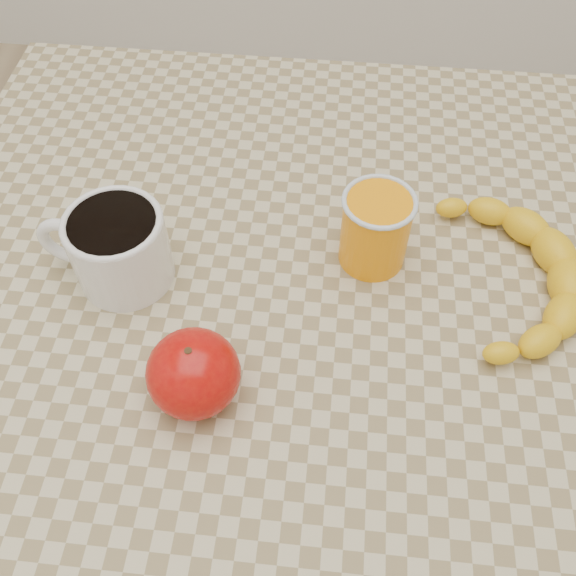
# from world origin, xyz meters

# --- Properties ---
(ground) EXTENTS (3.00, 3.00, 0.00)m
(ground) POSITION_xyz_m (0.00, 0.00, 0.00)
(ground) COLOR tan
(ground) RESTS_ON ground
(table) EXTENTS (0.80, 0.80, 0.75)m
(table) POSITION_xyz_m (0.00, 0.00, 0.66)
(table) COLOR #C2B489
(table) RESTS_ON ground
(coffee_mug) EXTENTS (0.14, 0.10, 0.08)m
(coffee_mug) POSITION_xyz_m (-0.17, 0.02, 0.79)
(coffee_mug) COLOR white
(coffee_mug) RESTS_ON table
(orange_juice_glass) EXTENTS (0.07, 0.07, 0.08)m
(orange_juice_glass) POSITION_xyz_m (0.08, 0.06, 0.79)
(orange_juice_glass) COLOR orange
(orange_juice_glass) RESTS_ON table
(apple) EXTENTS (0.10, 0.10, 0.07)m
(apple) POSITION_xyz_m (-0.07, -0.11, 0.79)
(apple) COLOR #A60506
(apple) RESTS_ON table
(banana) EXTENTS (0.18, 0.25, 0.04)m
(banana) POSITION_xyz_m (0.22, 0.04, 0.77)
(banana) COLOR yellow
(banana) RESTS_ON table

